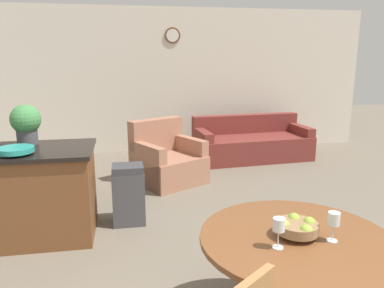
# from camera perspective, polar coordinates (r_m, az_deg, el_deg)

# --- Properties ---
(wall_back) EXTENTS (8.00, 0.09, 2.70)m
(wall_back) POSITION_cam_1_polar(r_m,az_deg,el_deg) (7.24, -4.44, 9.56)
(wall_back) COLOR silver
(wall_back) RESTS_ON ground_plane
(dining_table) EXTENTS (1.18, 1.18, 0.73)m
(dining_table) POSITION_cam_1_polar(r_m,az_deg,el_deg) (2.51, 15.40, -16.79)
(dining_table) COLOR brown
(dining_table) RESTS_ON ground_plane
(fruit_bowl) EXTENTS (0.25, 0.25, 0.11)m
(fruit_bowl) POSITION_cam_1_polar(r_m,az_deg,el_deg) (2.40, 15.77, -12.05)
(fruit_bowl) COLOR olive
(fruit_bowl) RESTS_ON dining_table
(wine_glass_left) EXTENTS (0.07, 0.07, 0.18)m
(wine_glass_left) POSITION_cam_1_polar(r_m,az_deg,el_deg) (2.21, 13.09, -12.11)
(wine_glass_left) COLOR silver
(wine_glass_left) RESTS_ON dining_table
(wine_glass_right) EXTENTS (0.07, 0.07, 0.18)m
(wine_glass_right) POSITION_cam_1_polar(r_m,az_deg,el_deg) (2.38, 20.79, -10.80)
(wine_glass_right) COLOR silver
(wine_glass_right) RESTS_ON dining_table
(kitchen_island) EXTENTS (1.24, 0.82, 0.92)m
(kitchen_island) POSITION_cam_1_polar(r_m,az_deg,el_deg) (4.11, -23.19, -6.93)
(kitchen_island) COLOR brown
(kitchen_island) RESTS_ON ground_plane
(teal_bowl) EXTENTS (0.32, 0.32, 0.07)m
(teal_bowl) POSITION_cam_1_polar(r_m,az_deg,el_deg) (3.78, -25.28, -0.84)
(teal_bowl) COLOR teal
(teal_bowl) RESTS_ON kitchen_island
(potted_plant) EXTENTS (0.30, 0.30, 0.41)m
(potted_plant) POSITION_cam_1_polar(r_m,az_deg,el_deg) (4.16, -23.99, 3.00)
(potted_plant) COLOR #4C4C51
(potted_plant) RESTS_ON kitchen_island
(trash_bin) EXTENTS (0.35, 0.29, 0.66)m
(trash_bin) POSITION_cam_1_polar(r_m,az_deg,el_deg) (4.19, -9.63, -7.59)
(trash_bin) COLOR #47474C
(trash_bin) RESTS_ON ground_plane
(couch) EXTENTS (2.09, 1.05, 0.76)m
(couch) POSITION_cam_1_polar(r_m,az_deg,el_deg) (6.83, 9.03, 0.04)
(couch) COLOR maroon
(couch) RESTS_ON ground_plane
(armchair) EXTENTS (1.16, 1.15, 0.90)m
(armchair) POSITION_cam_1_polar(r_m,az_deg,el_deg) (5.50, -3.84, -2.68)
(armchair) COLOR #A87056
(armchair) RESTS_ON ground_plane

